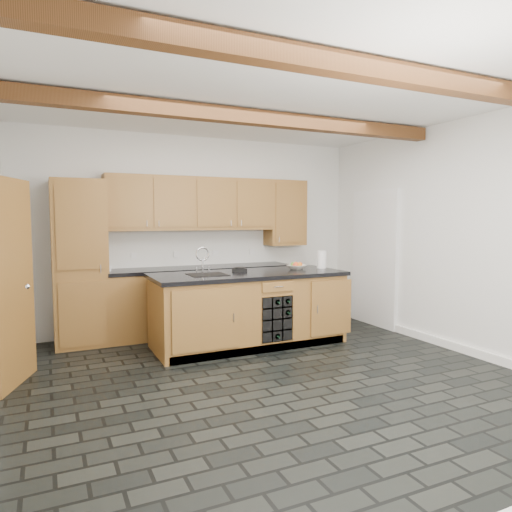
{
  "coord_description": "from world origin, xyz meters",
  "views": [
    {
      "loc": [
        -2.04,
        -3.97,
        1.61
      ],
      "look_at": [
        0.17,
        0.8,
        1.18
      ],
      "focal_mm": 32.0,
      "sensor_mm": 36.0,
      "label": 1
    }
  ],
  "objects_px": {
    "kitchen_scale": "(239,270)",
    "fruit_bowl": "(297,267)",
    "island": "(250,309)",
    "paper_towel": "(322,260)"
  },
  "relations": [
    {
      "from": "fruit_bowl",
      "to": "kitchen_scale",
      "type": "bearing_deg",
      "value": 175.95
    },
    {
      "from": "island",
      "to": "kitchen_scale",
      "type": "distance_m",
      "value": 0.52
    },
    {
      "from": "fruit_bowl",
      "to": "paper_towel",
      "type": "bearing_deg",
      "value": -4.82
    },
    {
      "from": "kitchen_scale",
      "to": "fruit_bowl",
      "type": "bearing_deg",
      "value": 8.05
    },
    {
      "from": "fruit_bowl",
      "to": "paper_towel",
      "type": "height_order",
      "value": "paper_towel"
    },
    {
      "from": "fruit_bowl",
      "to": "paper_towel",
      "type": "distance_m",
      "value": 0.39
    },
    {
      "from": "island",
      "to": "kitchen_scale",
      "type": "height_order",
      "value": "kitchen_scale"
    },
    {
      "from": "kitchen_scale",
      "to": "paper_towel",
      "type": "height_order",
      "value": "paper_towel"
    },
    {
      "from": "kitchen_scale",
      "to": "fruit_bowl",
      "type": "height_order",
      "value": "fruit_bowl"
    },
    {
      "from": "island",
      "to": "paper_towel",
      "type": "relative_size",
      "value": 10.38
    }
  ]
}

